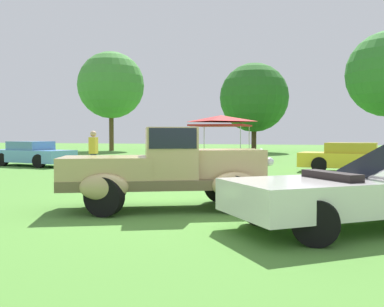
# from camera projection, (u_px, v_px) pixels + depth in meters

# --- Properties ---
(ground_plane) EXTENTS (120.00, 120.00, 0.00)m
(ground_plane) POSITION_uv_depth(u_px,v_px,m) (173.00, 210.00, 8.91)
(ground_plane) COLOR #4C8433
(feature_pickup_truck) EXTENTS (4.44, 3.08, 1.70)m
(feature_pickup_truck) POSITION_uv_depth(u_px,v_px,m) (167.00, 168.00, 8.99)
(feature_pickup_truck) COLOR brown
(feature_pickup_truck) RESTS_ON ground_plane
(neighbor_convertible) EXTENTS (4.37, 3.93, 1.40)m
(neighbor_convertible) POSITION_uv_depth(u_px,v_px,m) (356.00, 193.00, 7.16)
(neighbor_convertible) COLOR silver
(neighbor_convertible) RESTS_ON ground_plane
(show_car_skyblue) EXTENTS (4.59, 2.56, 1.22)m
(show_car_skyblue) POSITION_uv_depth(u_px,v_px,m) (32.00, 154.00, 21.36)
(show_car_skyblue) COLOR #669EDB
(show_car_skyblue) RESTS_ON ground_plane
(show_car_yellow) EXTENTS (4.67, 2.29, 1.22)m
(show_car_yellow) POSITION_uv_depth(u_px,v_px,m) (355.00, 158.00, 17.72)
(show_car_yellow) COLOR yellow
(show_car_yellow) RESTS_ON ground_plane
(spectator_between_cars) EXTENTS (0.33, 0.44, 1.69)m
(spectator_between_cars) POSITION_uv_depth(u_px,v_px,m) (93.00, 152.00, 15.69)
(spectator_between_cars) COLOR #283351
(spectator_between_cars) RESTS_ON ground_plane
(canopy_tent_left_field) EXTENTS (3.24, 3.24, 2.71)m
(canopy_tent_left_field) POSITION_uv_depth(u_px,v_px,m) (221.00, 120.00, 25.83)
(canopy_tent_left_field) COLOR #B7B7BC
(canopy_tent_left_field) RESTS_ON ground_plane
(treeline_far_left) EXTENTS (6.37, 6.37, 9.49)m
(treeline_far_left) POSITION_uv_depth(u_px,v_px,m) (111.00, 85.00, 41.40)
(treeline_far_left) COLOR brown
(treeline_far_left) RESTS_ON ground_plane
(treeline_mid_left) EXTENTS (6.13, 6.13, 7.93)m
(treeline_mid_left) POSITION_uv_depth(u_px,v_px,m) (254.00, 98.00, 38.50)
(treeline_mid_left) COLOR #47331E
(treeline_mid_left) RESTS_ON ground_plane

